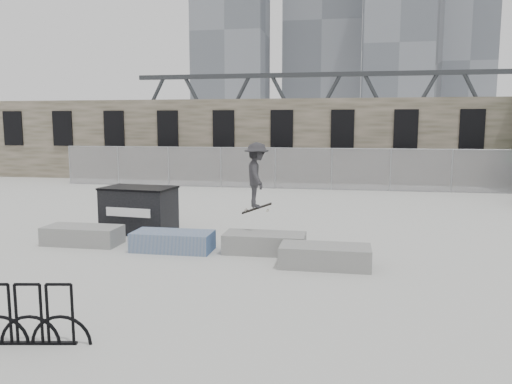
# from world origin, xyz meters

# --- Properties ---
(ground) EXTENTS (120.00, 120.00, 0.00)m
(ground) POSITION_xyz_m (0.00, 0.00, 0.00)
(ground) COLOR #AFAFAA
(ground) RESTS_ON ground
(stone_wall) EXTENTS (36.00, 2.58, 4.50)m
(stone_wall) POSITION_xyz_m (0.00, 16.24, 2.26)
(stone_wall) COLOR brown
(stone_wall) RESTS_ON ground
(chainlink_fence) EXTENTS (22.06, 0.06, 2.02)m
(chainlink_fence) POSITION_xyz_m (-0.00, 12.50, 1.04)
(chainlink_fence) COLOR gray
(chainlink_fence) RESTS_ON ground
(planter_far_left) EXTENTS (2.00, 0.90, 0.48)m
(planter_far_left) POSITION_xyz_m (-3.40, 0.20, 0.26)
(planter_far_left) COLOR gray
(planter_far_left) RESTS_ON ground
(planter_center_left) EXTENTS (2.00, 0.90, 0.48)m
(planter_center_left) POSITION_xyz_m (-0.82, -0.02, 0.26)
(planter_center_left) COLOR #2B4C82
(planter_center_left) RESTS_ON ground
(planter_center_right) EXTENTS (2.00, 0.90, 0.48)m
(planter_center_right) POSITION_xyz_m (1.48, 0.20, 0.26)
(planter_center_right) COLOR gray
(planter_center_right) RESTS_ON ground
(planter_offset) EXTENTS (2.00, 0.90, 0.48)m
(planter_offset) POSITION_xyz_m (3.01, -0.79, 0.26)
(planter_offset) COLOR gray
(planter_offset) RESTS_ON ground
(dumpster) EXTENTS (2.16, 1.46, 1.34)m
(dumpster) POSITION_xyz_m (-2.52, 1.86, 0.68)
(dumpster) COLOR black
(dumpster) RESTS_ON ground
(skyline_towers) EXTENTS (58.00, 28.00, 48.00)m
(skyline_towers) POSITION_xyz_m (-1.01, 93.81, 20.79)
(skyline_towers) COLOR slate
(skyline_towers) RESTS_ON ground
(truss_bridge) EXTENTS (70.00, 3.00, 9.80)m
(truss_bridge) POSITION_xyz_m (10.00, 55.00, 4.13)
(truss_bridge) COLOR #2D3033
(truss_bridge) RESTS_ON ground
(skateboarder) EXTENTS (0.91, 1.21, 1.83)m
(skateboarder) POSITION_xyz_m (1.19, 0.72, 1.87)
(skateboarder) COLOR #2B2A2D
(skateboarder) RESTS_ON ground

